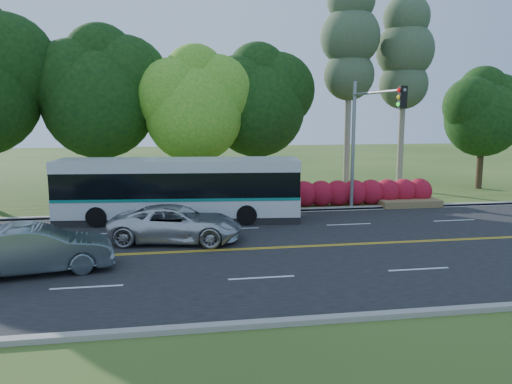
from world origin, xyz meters
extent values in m
plane|color=#304B19|center=(0.00, 0.00, 0.00)|extent=(120.00, 120.00, 0.00)
cube|color=black|center=(0.00, 0.00, 0.01)|extent=(60.00, 14.00, 0.02)
cube|color=gray|center=(0.00, 7.15, 0.07)|extent=(60.00, 0.30, 0.15)
cube|color=gray|center=(0.00, -7.15, 0.07)|extent=(60.00, 0.30, 0.15)
cube|color=#304B19|center=(0.00, 9.00, 0.05)|extent=(60.00, 4.00, 0.10)
cube|color=gold|center=(0.00, -0.08, 0.02)|extent=(57.00, 0.10, 0.00)
cube|color=gold|center=(0.00, 0.08, 0.02)|extent=(57.00, 0.10, 0.00)
cube|color=silver|center=(-6.00, -3.50, 0.02)|extent=(2.20, 0.12, 0.00)
cube|color=silver|center=(-0.50, -3.50, 0.02)|extent=(2.20, 0.12, 0.00)
cube|color=silver|center=(5.00, -3.50, 0.02)|extent=(2.20, 0.12, 0.00)
cube|color=silver|center=(-6.00, 3.50, 0.02)|extent=(2.20, 0.12, 0.00)
cube|color=silver|center=(-0.50, 3.50, 0.02)|extent=(2.20, 0.12, 0.00)
cube|color=silver|center=(5.00, 3.50, 0.02)|extent=(2.20, 0.12, 0.00)
cube|color=silver|center=(10.50, 3.50, 0.02)|extent=(2.20, 0.12, 0.00)
cube|color=silver|center=(0.00, 6.85, 0.02)|extent=(57.00, 0.12, 0.00)
cube|color=silver|center=(0.00, -6.85, 0.02)|extent=(57.00, 0.12, 0.00)
sphere|color=black|center=(-12.38, 11.30, 7.92)|extent=(5.76, 5.76, 5.76)
cylinder|color=black|center=(-7.50, 12.00, 1.80)|extent=(0.44, 0.44, 3.60)
sphere|color=black|center=(-7.50, 12.00, 5.91)|extent=(6.60, 6.60, 6.60)
sphere|color=black|center=(-6.02, 12.30, 7.23)|extent=(5.28, 5.28, 5.28)
sphere|color=black|center=(-8.82, 11.80, 7.06)|extent=(4.95, 4.95, 4.95)
sphere|color=black|center=(-7.40, 12.40, 8.38)|extent=(4.29, 4.29, 4.29)
cylinder|color=black|center=(-2.00, 11.00, 1.62)|extent=(0.44, 0.44, 3.24)
sphere|color=#37921E|center=(-2.00, 11.00, 5.27)|extent=(5.80, 5.80, 5.80)
sphere|color=#37921E|center=(-0.69, 11.30, 6.43)|extent=(4.64, 4.64, 4.64)
sphere|color=#37921E|center=(-3.16, 10.80, 6.29)|extent=(4.35, 4.35, 4.35)
sphere|color=#37921E|center=(-1.90, 11.40, 7.45)|extent=(3.77, 3.77, 3.77)
cylinder|color=black|center=(2.00, 12.50, 1.71)|extent=(0.44, 0.44, 3.42)
sphere|color=black|center=(2.00, 12.50, 5.52)|extent=(6.00, 6.00, 6.00)
sphere|color=black|center=(3.35, 12.80, 6.72)|extent=(4.80, 4.80, 4.80)
sphere|color=black|center=(0.80, 12.30, 6.57)|extent=(4.50, 4.50, 4.50)
sphere|color=black|center=(2.10, 12.90, 7.77)|extent=(3.90, 3.90, 3.90)
cylinder|color=gray|center=(8.00, 12.50, 4.90)|extent=(0.40, 0.40, 9.80)
sphere|color=#405B39|center=(8.00, 12.50, 7.70)|extent=(3.23, 3.23, 3.23)
sphere|color=#405B39|center=(8.00, 12.50, 10.08)|extent=(3.80, 3.80, 3.80)
sphere|color=#405B39|center=(8.00, 12.50, 12.32)|extent=(3.04, 3.04, 3.04)
cylinder|color=gray|center=(12.00, 13.00, 4.55)|extent=(0.40, 0.40, 9.10)
sphere|color=#405B39|center=(12.00, 13.00, 7.15)|extent=(3.23, 3.23, 3.23)
sphere|color=#405B39|center=(12.00, 13.00, 9.36)|extent=(3.80, 3.80, 3.80)
sphere|color=#405B39|center=(12.00, 13.00, 11.44)|extent=(3.04, 3.04, 3.04)
cylinder|color=black|center=(18.00, 13.00, 1.53)|extent=(0.44, 0.44, 3.06)
sphere|color=black|center=(18.00, 13.00, 4.88)|extent=(5.20, 5.20, 5.20)
sphere|color=black|center=(19.17, 13.30, 5.92)|extent=(4.16, 4.16, 4.16)
sphere|color=black|center=(16.96, 12.80, 5.79)|extent=(3.90, 3.90, 3.90)
sphere|color=black|center=(18.10, 13.40, 6.83)|extent=(3.38, 3.38, 3.38)
sphere|color=maroon|center=(3.00, 8.20, 0.75)|extent=(1.50, 1.50, 1.50)
sphere|color=maroon|center=(4.00, 8.20, 0.75)|extent=(1.50, 1.50, 1.50)
sphere|color=maroon|center=(5.00, 8.20, 0.75)|extent=(1.50, 1.50, 1.50)
sphere|color=maroon|center=(6.00, 8.20, 0.75)|extent=(1.50, 1.50, 1.50)
sphere|color=maroon|center=(7.00, 8.20, 0.75)|extent=(1.50, 1.50, 1.50)
sphere|color=maroon|center=(8.00, 8.20, 0.75)|extent=(1.50, 1.50, 1.50)
sphere|color=maroon|center=(9.00, 8.20, 0.75)|extent=(1.50, 1.50, 1.50)
sphere|color=maroon|center=(10.00, 8.20, 0.75)|extent=(1.50, 1.50, 1.50)
sphere|color=maroon|center=(11.00, 8.20, 0.75)|extent=(1.50, 1.50, 1.50)
cube|color=brown|center=(10.00, 7.40, 0.20)|extent=(3.50, 1.40, 0.40)
cylinder|color=gray|center=(6.50, 7.30, 3.50)|extent=(0.20, 0.20, 7.00)
cylinder|color=gray|center=(6.50, 4.30, 6.30)|extent=(0.14, 6.00, 0.14)
cube|color=black|center=(6.50, 1.50, 6.00)|extent=(0.32, 0.28, 0.95)
sphere|color=red|center=(6.33, 1.50, 6.30)|extent=(0.18, 0.18, 0.18)
sphere|color=yellow|center=(6.33, 1.50, 6.00)|extent=(0.18, 0.18, 0.18)
sphere|color=#19D833|center=(6.33, 1.50, 5.70)|extent=(0.18, 0.18, 0.18)
cube|color=silver|center=(-3.04, 5.64, 0.85)|extent=(11.93, 3.64, 0.97)
cube|color=black|center=(-3.04, 5.64, 1.94)|extent=(11.88, 3.68, 1.21)
cube|color=silver|center=(-3.04, 5.64, 2.82)|extent=(11.93, 3.64, 0.55)
cube|color=#0C7467|center=(-3.04, 5.64, 1.27)|extent=(11.88, 3.69, 0.14)
cube|color=black|center=(-8.85, 6.22, 2.03)|extent=(0.29, 2.29, 1.67)
cube|color=#19E54C|center=(-8.84, 6.22, 2.97)|extent=(0.20, 1.49, 0.22)
cube|color=black|center=(-3.04, 5.64, 0.19)|extent=(11.92, 3.55, 0.34)
cylinder|color=black|center=(-6.89, 4.85, 0.51)|extent=(1.00, 0.37, 0.98)
cylinder|color=black|center=(-6.66, 7.18, 0.51)|extent=(1.00, 0.37, 0.98)
cylinder|color=black|center=(0.12, 4.15, 0.51)|extent=(1.00, 0.37, 0.98)
cylinder|color=black|center=(0.35, 6.48, 0.51)|extent=(1.00, 0.37, 0.98)
imported|color=slate|center=(-7.85, -1.78, 0.83)|extent=(5.18, 2.62, 1.63)
imported|color=silver|center=(-3.20, 1.64, 0.77)|extent=(5.80, 3.51, 1.51)
camera|label=1|loc=(-3.21, -18.91, 5.40)|focal=35.00mm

